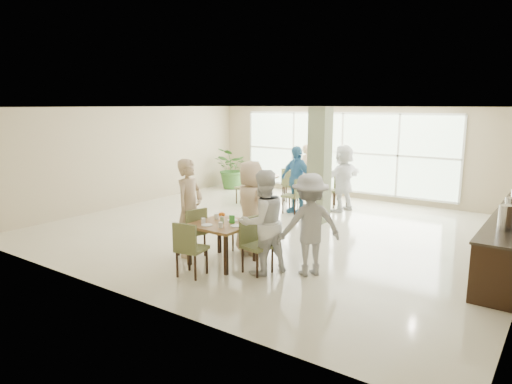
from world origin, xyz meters
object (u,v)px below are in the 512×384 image
Objects in this scene: main_table at (222,228)px; potted_plant at (233,168)px; teen_left at (190,208)px; teen_standing at (310,225)px; teen_right at (263,222)px; round_table_right at (310,186)px; teen_far at (251,207)px; adult_standing at (307,171)px; adult_a at (296,180)px; adult_b at (343,178)px; round_table_left at (261,181)px.

potted_plant is (-4.49, 6.09, 0.04)m from main_table.
teen_left is (-0.79, 0.00, 0.27)m from main_table.
teen_right is at bearing -19.73° from teen_standing.
round_table_right is at bearing 100.53° from main_table.
teen_right reaches higher than potted_plant.
teen_far is 1.09× the size of adult_standing.
teen_standing is at bearing -169.95° from teen_far.
adult_a reaches higher than teen_standing.
adult_a is 1.31m from adult_b.
teen_right is (1.66, 0.02, -0.04)m from teen_left.
teen_far is (0.86, 0.79, -0.03)m from teen_left.
teen_left is 1.67m from teen_right.
adult_standing is (-2.55, 6.20, -0.06)m from teen_right.
round_table_right is at bearing -6.21° from teen_left.
main_table is 0.90m from teen_right.
round_table_left is at bearing 71.10° from adult_standing.
teen_left reaches higher than adult_b.
round_table_right is at bearing -52.50° from teen_far.
round_table_left is at bearing -98.03° from teen_standing.
adult_a is 0.99× the size of adult_b.
teen_far reaches higher than round_table_left.
teen_right is at bearing -97.07° from teen_left.
adult_a is at bearing -106.95° from teen_standing.
teen_right is (3.52, -5.07, 0.32)m from round_table_left.
main_table is 0.61× the size of adult_standing.
adult_standing is at bearing -132.64° from teen_right.
potted_plant is at bearing 151.55° from round_table_left.
potted_plant is 7.13m from teen_left.
adult_b is (0.95, 0.11, 0.31)m from round_table_right.
adult_standing is (-0.77, 2.01, -0.07)m from adult_a.
teen_far reaches higher than adult_standing.
teen_far is (0.07, 0.79, 0.24)m from main_table.
round_table_right is at bearing -111.63° from teen_standing.
teen_far reaches higher than main_table.
adult_standing is at bearing 0.28° from teen_left.
teen_left is (1.85, -5.09, 0.36)m from round_table_left.
adult_standing is (-0.89, 6.23, -0.10)m from teen_left.
teen_right is (1.81, -5.01, 0.31)m from round_table_right.
teen_far is 4.35m from adult_b.
round_table_left is 2.68m from adult_b.
teen_left reaches higher than teen_far.
teen_standing is (2.49, -4.62, 0.28)m from round_table_right.
teen_standing is 0.97× the size of adult_a.
teen_left is at bearing -88.36° from round_table_right.
teen_standing is (2.35, 0.42, -0.06)m from teen_left.
adult_a is 2.16m from adult_standing.
adult_a is 1.08× the size of adult_standing.
teen_left reaches higher than main_table.
teen_left is 1.03× the size of teen_far.
round_table_left is 0.62× the size of adult_a.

